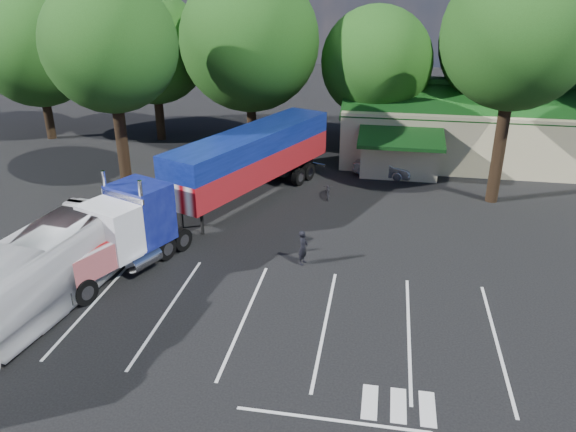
% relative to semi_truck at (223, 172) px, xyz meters
% --- Properties ---
extents(ground, '(120.00, 120.00, 0.00)m').
position_rel_semi_truck_xyz_m(ground, '(3.65, -3.84, -2.47)').
color(ground, black).
rests_on(ground, ground).
extents(event_hall, '(24.20, 14.12, 5.55)m').
position_rel_semi_truck_xyz_m(event_hall, '(17.39, 13.97, -0.26)').
color(event_hall, tan).
rests_on(event_hall, ground).
extents(tree_row_a, '(9.00, 9.00, 11.68)m').
position_rel_semi_truck_xyz_m(tree_row_a, '(-18.35, 12.66, 4.69)').
color(tree_row_a, black).
rests_on(tree_row_a, ground).
extents(tree_row_b, '(8.40, 8.40, 11.35)m').
position_rel_semi_truck_xyz_m(tree_row_b, '(-9.35, 13.96, 4.66)').
color(tree_row_b, black).
rests_on(tree_row_b, ground).
extents(tree_row_c, '(10.00, 10.00, 13.05)m').
position_rel_semi_truck_xyz_m(tree_row_c, '(-1.35, 12.36, 5.57)').
color(tree_row_c, black).
rests_on(tree_row_c, ground).
extents(tree_row_d, '(8.00, 8.00, 10.60)m').
position_rel_semi_truck_xyz_m(tree_row_d, '(7.65, 13.66, 4.11)').
color(tree_row_d, black).
rests_on(tree_row_d, ground).
extents(tree_row_e, '(9.60, 9.60, 12.90)m').
position_rel_semi_truck_xyz_m(tree_row_e, '(16.65, 14.16, 5.61)').
color(tree_row_e, black).
rests_on(tree_row_e, ground).
extents(tree_near_left, '(7.60, 7.60, 12.65)m').
position_rel_semi_truck_xyz_m(tree_near_left, '(-6.85, 2.16, 6.34)').
color(tree_near_left, black).
rests_on(tree_near_left, ground).
extents(tree_near_right, '(8.00, 8.00, 13.50)m').
position_rel_semi_truck_xyz_m(tree_near_right, '(15.15, 4.66, 6.99)').
color(tree_near_right, black).
rests_on(tree_near_right, ground).
extents(semi_truck, '(10.35, 20.22, 4.37)m').
position_rel_semi_truck_xyz_m(semi_truck, '(0.00, 0.00, 0.00)').
color(semi_truck, black).
rests_on(semi_truck, ground).
extents(woman, '(0.54, 0.69, 1.68)m').
position_rel_semi_truck_xyz_m(woman, '(5.25, -5.08, -1.63)').
color(woman, black).
rests_on(woman, ground).
extents(bicycle, '(0.77, 1.70, 0.86)m').
position_rel_semi_truck_xyz_m(bicycle, '(5.45, 3.55, -2.04)').
color(bicycle, black).
rests_on(bicycle, ground).
extents(tour_bus, '(4.25, 12.10, 3.30)m').
position_rel_semi_truck_xyz_m(tour_bus, '(-4.68, -11.84, -0.82)').
color(tour_bus, white).
rests_on(tour_bus, ground).
extents(silver_sedan, '(4.02, 2.06, 1.26)m').
position_rel_semi_truck_xyz_m(silver_sedan, '(8.65, 7.96, -1.84)').
color(silver_sedan, '#93969A').
rests_on(silver_sedan, ground).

